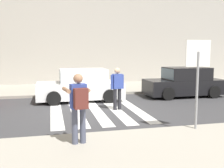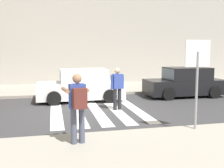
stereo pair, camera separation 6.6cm
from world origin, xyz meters
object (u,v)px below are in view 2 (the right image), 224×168
(photographer_with_backpack, at_px, (78,103))
(parked_car_white, at_px, (81,86))
(parked_car_black, at_px, (185,83))
(pedestrian_crossing, at_px, (117,86))
(stop_sign, at_px, (197,65))

(photographer_with_backpack, bearing_deg, parked_car_white, 83.11)
(parked_car_white, relative_size, parked_car_black, 1.00)
(pedestrian_crossing, distance_m, parked_car_black, 4.86)
(stop_sign, relative_size, photographer_with_backpack, 1.49)
(pedestrian_crossing, height_order, parked_car_black, pedestrian_crossing)
(photographer_with_backpack, xyz_separation_m, pedestrian_crossing, (1.99, 4.02, -0.19))
(parked_car_black, bearing_deg, parked_car_white, 180.00)
(pedestrian_crossing, bearing_deg, parked_car_white, 117.88)
(pedestrian_crossing, distance_m, parked_car_white, 2.63)
(photographer_with_backpack, bearing_deg, stop_sign, 8.26)
(photographer_with_backpack, bearing_deg, parked_car_black, 45.35)
(stop_sign, distance_m, parked_car_black, 6.59)
(photographer_with_backpack, bearing_deg, pedestrian_crossing, 63.70)
(stop_sign, height_order, pedestrian_crossing, stop_sign)
(parked_car_white, height_order, parked_car_black, same)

